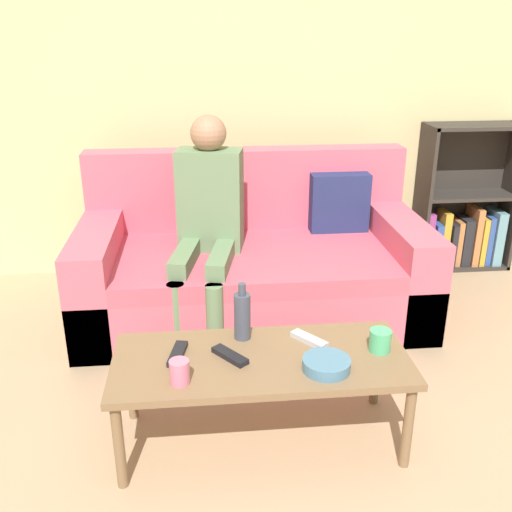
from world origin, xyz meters
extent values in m
cube|color=beige|center=(0.00, 2.61, 1.30)|extent=(12.00, 0.06, 2.60)
cube|color=#DB5B70|center=(-0.11, 1.83, 0.16)|extent=(1.97, 1.00, 0.32)
cube|color=#C95467|center=(-0.11, 1.74, 0.37)|extent=(1.53, 0.82, 0.10)
cube|color=#DB5B70|center=(-0.11, 2.23, 0.67)|extent=(1.97, 0.18, 0.49)
cube|color=#DB5B70|center=(-0.98, 1.83, 0.29)|extent=(0.22, 1.00, 0.58)
cube|color=#DB5B70|center=(0.77, 1.83, 0.29)|extent=(0.22, 1.00, 0.58)
cube|color=navy|center=(0.46, 2.08, 0.60)|extent=(0.36, 0.12, 0.36)
cube|color=#332D28|center=(1.13, 2.43, 0.50)|extent=(0.02, 0.28, 1.01)
cube|color=#332D28|center=(1.77, 2.43, 0.50)|extent=(0.02, 0.28, 1.01)
cube|color=#332D28|center=(1.45, 2.56, 0.50)|extent=(0.66, 0.02, 1.01)
cube|color=#332D28|center=(1.45, 2.43, 0.01)|extent=(0.66, 0.28, 0.02)
cube|color=#332D28|center=(1.45, 2.43, 0.53)|extent=(0.61, 0.28, 0.02)
cube|color=#332D28|center=(1.45, 2.43, 1.00)|extent=(0.66, 0.28, 0.02)
cube|color=#993D84|center=(1.18, 2.42, 0.22)|extent=(0.06, 0.17, 0.39)
cube|color=#33519E|center=(1.24, 2.42, 0.18)|extent=(0.05, 0.23, 0.32)
cube|color=gold|center=(1.30, 2.42, 0.22)|extent=(0.05, 0.16, 0.39)
cube|color=#232328|center=(1.36, 2.42, 0.18)|extent=(0.04, 0.22, 0.31)
cube|color=#B77542|center=(1.40, 2.42, 0.19)|extent=(0.04, 0.17, 0.32)
cube|color=#232328|center=(1.46, 2.42, 0.19)|extent=(0.07, 0.18, 0.34)
cube|color=#B77542|center=(1.53, 2.42, 0.23)|extent=(0.05, 0.21, 0.42)
cube|color=gold|center=(1.58, 2.42, 0.20)|extent=(0.04, 0.20, 0.34)
cube|color=#33519E|center=(1.62, 2.42, 0.20)|extent=(0.04, 0.18, 0.35)
cube|color=#6699A8|center=(1.68, 2.42, 0.22)|extent=(0.07, 0.23, 0.39)
cylinder|color=brown|center=(-0.72, 0.48, 0.18)|extent=(0.04, 0.04, 0.37)
cylinder|color=brown|center=(0.37, 0.48, 0.18)|extent=(0.04, 0.04, 0.37)
cylinder|color=brown|center=(-0.72, 0.90, 0.18)|extent=(0.04, 0.04, 0.37)
cylinder|color=brown|center=(0.37, 0.90, 0.18)|extent=(0.04, 0.04, 0.37)
cube|color=brown|center=(-0.18, 0.69, 0.38)|extent=(1.17, 0.49, 0.03)
cylinder|color=#66845B|center=(-0.53, 1.37, 0.21)|extent=(0.11, 0.11, 0.42)
cylinder|color=#66845B|center=(-0.34, 1.33, 0.21)|extent=(0.11, 0.11, 0.42)
cube|color=#66845B|center=(-0.48, 1.62, 0.47)|extent=(0.18, 0.46, 0.09)
cube|color=#66845B|center=(-0.29, 1.59, 0.47)|extent=(0.18, 0.46, 0.09)
cube|color=#66845B|center=(-0.34, 1.86, 0.71)|extent=(0.39, 0.26, 0.57)
sphere|color=#A87A5B|center=(-0.34, 1.86, 1.08)|extent=(0.20, 0.20, 0.20)
cylinder|color=pink|center=(-0.49, 0.55, 0.44)|extent=(0.07, 0.07, 0.09)
cylinder|color=#4CB77A|center=(0.30, 0.70, 0.44)|extent=(0.09, 0.09, 0.09)
cube|color=#B7B7BC|center=(0.03, 0.79, 0.41)|extent=(0.14, 0.16, 0.02)
cube|color=black|center=(-0.51, 0.73, 0.41)|extent=(0.08, 0.18, 0.02)
cube|color=black|center=(-0.30, 0.70, 0.41)|extent=(0.14, 0.16, 0.02)
cylinder|color=teal|center=(0.06, 0.58, 0.42)|extent=(0.18, 0.18, 0.05)
cylinder|color=#424756|center=(-0.24, 0.85, 0.50)|extent=(0.07, 0.07, 0.20)
cylinder|color=#424756|center=(-0.24, 0.85, 0.62)|extent=(0.03, 0.03, 0.05)
camera|label=1|loc=(-0.39, -1.23, 1.61)|focal=40.00mm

